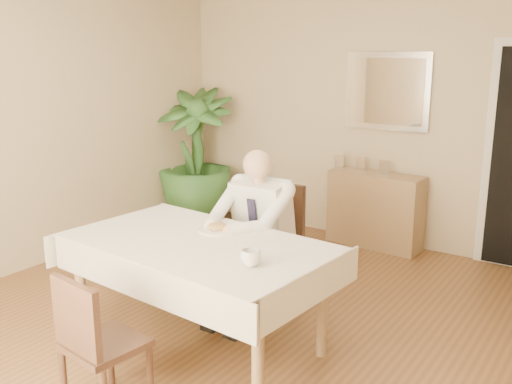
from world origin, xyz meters
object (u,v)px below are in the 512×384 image
Objects in this scene: seated_man at (250,227)px; coffee_mug at (251,258)px; chair_far at (272,237)px; sideboard at (375,210)px; chair_near at (94,339)px; dining_table at (197,253)px; potted_palm at (195,156)px.

seated_man is 0.93m from coffee_mug.
chair_far is 0.33m from seated_man.
chair_far is 1.01× the size of sideboard.
chair_far is at bearing 96.89° from chair_near.
chair_near is (0.01, -1.76, -0.09)m from chair_far.
chair_far reaches higher than coffee_mug.
seated_man is 2.04m from sideboard.
dining_table is 1.17× the size of potted_palm.
coffee_mug is 0.08× the size of potted_palm.
sideboard is at bearing 91.18° from dining_table.
dining_table is at bearing -90.24° from sideboard.
sideboard is (0.14, 2.60, -0.29)m from dining_table.
potted_palm is at bearing 134.68° from dining_table.
potted_palm reaches higher than dining_table.
seated_man is at bearing 94.34° from dining_table.
dining_table is 2.96m from potted_palm.
chair_far is 2.36m from potted_palm.
potted_palm reaches higher than chair_near.
coffee_mug is 0.13× the size of sideboard.
potted_palm is at bearing 135.35° from coffee_mug.
chair_near reaches higher than sideboard.
chair_near is 0.53× the size of potted_palm.
coffee_mug is at bearing -12.65° from dining_table.
seated_man reaches higher than sideboard.
potted_palm is (-1.92, 1.37, 0.23)m from chair_far.
chair_near is 3.48m from sideboard.
coffee_mug is 3.44m from potted_palm.
dining_table is 0.90m from chair_near.
dining_table is 1.90× the size of sideboard.
chair_far is 1.73m from sideboard.
potted_palm is (-2.45, 2.42, -0.03)m from coffee_mug.
chair_far reaches higher than dining_table.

